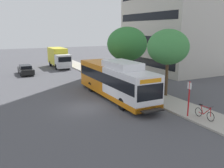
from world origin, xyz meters
TOP-DOWN VIEW (x-y plane):
  - ground_plane at (0.00, 8.00)m, footprint 120.00×120.00m
  - sidewalk_curb at (7.00, 6.00)m, footprint 3.00×56.00m
  - transit_bus at (3.53, 1.63)m, footprint 2.58×12.25m
  - bus_stop_sign_pole at (5.85, -5.62)m, footprint 0.10×0.36m
  - bicycle_parked at (6.51, -6.58)m, footprint 0.52×1.76m
  - street_tree_near_stop at (8.12, -0.29)m, footprint 3.88×3.88m
  - street_tree_mid_block at (7.89, 6.91)m, footprint 4.74×4.74m
  - parked_car_far_lane at (-2.33, 18.37)m, footprint 1.80×4.50m
  - box_truck_background at (3.69, 22.66)m, footprint 2.32×7.01m

SIDE VIEW (x-z plane):
  - ground_plane at x=0.00m, z-range 0.00..0.00m
  - sidewalk_curb at x=7.00m, z-range 0.00..0.14m
  - bicycle_parked at x=6.51m, z-range 0.05..1.07m
  - parked_car_far_lane at x=-2.33m, z-range 0.00..1.33m
  - bus_stop_sign_pole at x=5.85m, z-range 0.35..2.95m
  - transit_bus at x=3.53m, z-range -0.12..3.53m
  - box_truck_background at x=3.69m, z-range 0.12..3.37m
  - street_tree_mid_block at x=7.89m, z-range 1.40..7.97m
  - street_tree_near_stop at x=8.12m, z-range 1.63..7.94m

